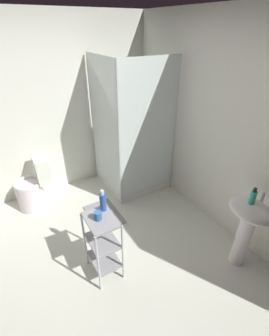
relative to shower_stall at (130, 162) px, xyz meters
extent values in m
cube|color=silver|center=(1.21, -1.22, -0.47)|extent=(4.20, 4.20, 0.02)
cube|color=white|center=(1.21, 0.63, 0.79)|extent=(4.20, 0.10, 2.50)
cube|color=white|center=(-0.64, -1.22, 0.79)|extent=(0.10, 4.20, 2.50)
cube|color=white|center=(-0.10, 0.10, -0.41)|extent=(0.90, 0.90, 0.10)
cube|color=silver|center=(-0.10, -0.35, 0.59)|extent=(0.90, 0.02, 1.90)
cube|color=silver|center=(0.35, 0.10, 0.59)|extent=(0.02, 0.90, 1.90)
cylinder|color=silver|center=(0.35, -0.35, 0.59)|extent=(0.04, 0.04, 1.90)
cylinder|color=silver|center=(-0.10, 0.10, -0.36)|extent=(0.08, 0.08, 0.00)
cylinder|color=white|center=(1.89, 0.30, -0.12)|extent=(0.15, 0.15, 0.68)
ellipsoid|color=white|center=(1.89, 0.30, 0.28)|extent=(0.46, 0.37, 0.13)
cylinder|color=silver|center=(1.89, 0.42, 0.40)|extent=(0.03, 0.03, 0.10)
cylinder|color=white|center=(-0.27, -1.49, -0.26)|extent=(0.37, 0.37, 0.40)
torus|color=white|center=(-0.27, -1.49, -0.05)|extent=(0.37, 0.37, 0.04)
cube|color=white|center=(-0.27, -1.27, 0.12)|extent=(0.35, 0.17, 0.36)
cylinder|color=silver|center=(1.07, -1.15, -0.09)|extent=(0.02, 0.02, 0.74)
cylinder|color=silver|center=(1.43, -1.15, -0.09)|extent=(0.02, 0.02, 0.74)
cylinder|color=silver|center=(1.07, -0.89, -0.09)|extent=(0.02, 0.02, 0.74)
cylinder|color=silver|center=(1.43, -0.89, -0.09)|extent=(0.02, 0.02, 0.74)
cube|color=#99999E|center=(1.25, -1.02, -0.28)|extent=(0.36, 0.26, 0.02)
cube|color=#99999E|center=(1.25, -1.02, -0.01)|extent=(0.36, 0.26, 0.02)
cube|color=#99999E|center=(1.25, -1.02, 0.27)|extent=(0.36, 0.26, 0.02)
cylinder|color=#2DBC99|center=(1.86, 0.30, 0.42)|extent=(0.06, 0.06, 0.14)
cylinder|color=black|center=(1.86, 0.30, 0.50)|extent=(0.03, 0.03, 0.04)
cylinder|color=#3056B2|center=(1.14, -0.95, 0.37)|extent=(0.06, 0.06, 0.19)
cylinder|color=white|center=(1.14, -0.95, 0.49)|extent=(0.03, 0.03, 0.05)
cylinder|color=#3870B2|center=(1.24, -1.04, 0.32)|extent=(0.07, 0.07, 0.09)
cube|color=gray|center=(0.43, -0.67, -0.45)|extent=(0.60, 0.40, 0.02)
camera|label=1|loc=(2.86, -1.61, 1.84)|focal=25.71mm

